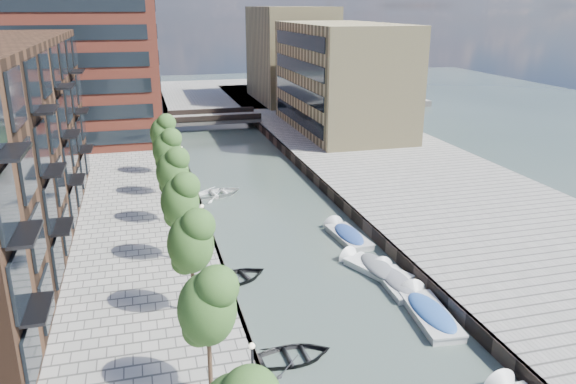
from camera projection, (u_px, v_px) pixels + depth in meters
name	position (u px, v px, depth m)	size (l,w,h in m)	color
water	(260.00, 194.00, 53.72)	(300.00, 300.00, 0.00)	#38473F
quay_right	(413.00, 176.00, 57.48)	(20.00, 140.00, 1.00)	gray
quay_wall_left	(196.00, 194.00, 52.07)	(0.25, 140.00, 1.00)	#332823
quay_wall_right	(321.00, 184.00, 55.06)	(0.25, 140.00, 1.00)	#332823
far_closure	(194.00, 96.00, 108.57)	(80.00, 40.00, 1.00)	gray
tower	(76.00, 16.00, 67.43)	(18.00, 18.00, 30.00)	#993E2C
tan_block_near	(341.00, 77.00, 75.28)	(12.00, 25.00, 14.00)	tan
tan_block_far	(290.00, 54.00, 98.80)	(12.00, 20.00, 16.00)	tan
bridge	(214.00, 118.00, 82.62)	(13.00, 6.00, 1.30)	gray
tree_1	(207.00, 304.00, 23.38)	(2.50, 2.50, 5.95)	#382619
tree_2	(190.00, 240.00, 29.80)	(2.50, 2.50, 5.95)	#382619
tree_3	(180.00, 198.00, 36.22)	(2.50, 2.50, 5.95)	#382619
tree_4	(172.00, 169.00, 42.63)	(2.50, 2.50, 5.95)	#382619
tree_5	(167.00, 148.00, 49.05)	(2.50, 2.50, 5.95)	#382619
tree_6	(163.00, 131.00, 55.47)	(2.50, 2.50, 5.95)	#382619
lamp_0	(253.00, 379.00, 21.52)	(0.24, 0.24, 4.12)	black
lamp_1	(203.00, 228.00, 36.18)	(0.24, 0.24, 4.12)	black
lamp_2	(182.00, 164.00, 50.85)	(0.24, 0.24, 4.12)	black
sloop_1	(293.00, 359.00, 28.59)	(2.93, 4.10, 0.85)	black
sloop_3	(217.00, 196.00, 53.22)	(3.42, 4.79, 0.99)	white
sloop_4	(236.00, 281.00, 36.78)	(3.11, 4.35, 0.90)	black
motorboat_0	(427.00, 312.00, 32.61)	(2.51, 5.86, 1.90)	silver
motorboat_1	(394.00, 281.00, 36.34)	(1.92, 5.04, 1.66)	silver
motorboat_3	(346.00, 235.00, 43.54)	(2.34, 5.53, 1.79)	#B1B1AF
motorboat_4	(372.00, 267.00, 38.15)	(3.77, 5.56, 1.76)	white
car	(309.00, 124.00, 76.44)	(1.75, 4.36, 1.49)	silver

